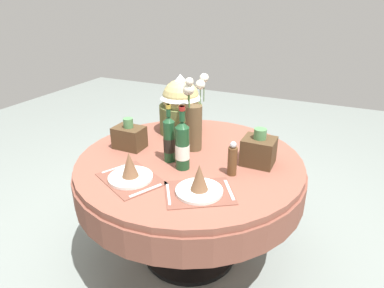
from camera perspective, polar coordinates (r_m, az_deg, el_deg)
ground at (r=2.46m, az=-0.35°, el=-17.75°), size 8.00×8.00×0.00m
dining_table at (r=2.10m, az=-0.39°, el=-5.51°), size 1.40×1.40×0.73m
place_setting_left at (r=1.82m, az=-10.51°, el=-4.66°), size 0.42×0.38×0.16m
place_setting_right at (r=1.68m, az=1.25°, el=-6.97°), size 0.43×0.40×0.16m
flower_vase at (r=2.09m, az=0.27°, el=4.76°), size 0.16×0.21×0.47m
wine_bottle_left at (r=1.96m, az=-3.90°, el=0.79°), size 0.07×0.07×0.35m
wine_bottle_centre at (r=1.87m, az=-1.65°, el=-0.23°), size 0.08×0.08×0.37m
pepper_mill at (r=1.83m, az=6.91°, el=-2.67°), size 0.05×0.05×0.20m
gift_tub_back_left at (r=2.36m, az=-1.94°, el=7.07°), size 0.30×0.30×0.42m
woven_basket_side_left at (r=2.19m, az=-10.65°, el=1.23°), size 0.19×0.14×0.20m
woven_basket_side_right at (r=1.98m, az=11.31°, el=-1.04°), size 0.18×0.16×0.22m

